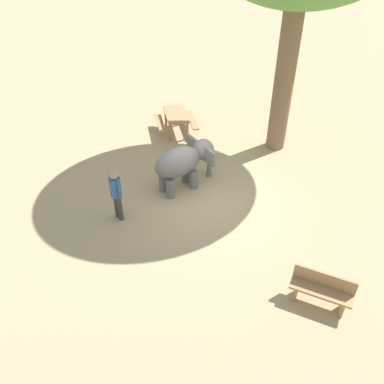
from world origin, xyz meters
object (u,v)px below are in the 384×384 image
(person_handler, at_px, (116,192))
(picnic_table_near, at_px, (176,118))
(wooden_bench, at_px, (322,289))
(elephant, at_px, (184,162))

(person_handler, height_order, picnic_table_near, person_handler)
(wooden_bench, height_order, picnic_table_near, wooden_bench)
(person_handler, xyz_separation_m, wooden_bench, (-5.05, 2.97, -0.48))
(elephant, bearing_deg, wooden_bench, -89.51)
(elephant, xyz_separation_m, picnic_table_near, (0.35, -3.52, -0.35))
(person_handler, bearing_deg, elephant, -0.46)
(person_handler, distance_m, wooden_bench, 5.88)
(elephant, height_order, wooden_bench, elephant)
(wooden_bench, bearing_deg, picnic_table_near, -41.34)
(person_handler, bearing_deg, picnic_table_near, 33.44)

